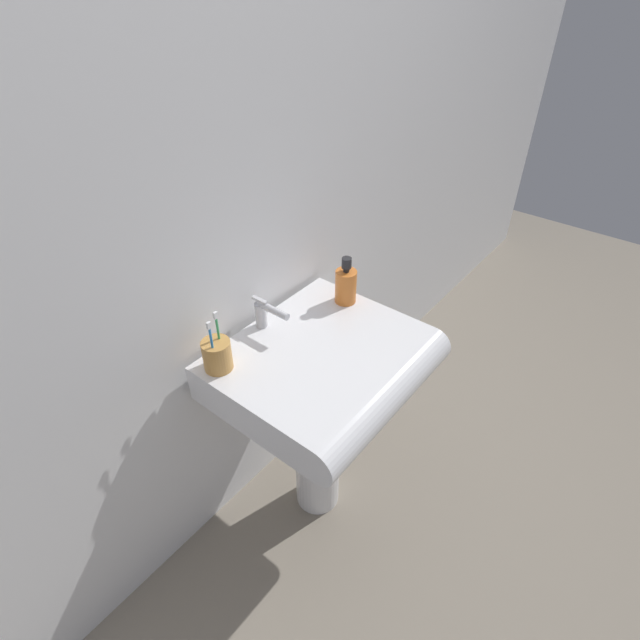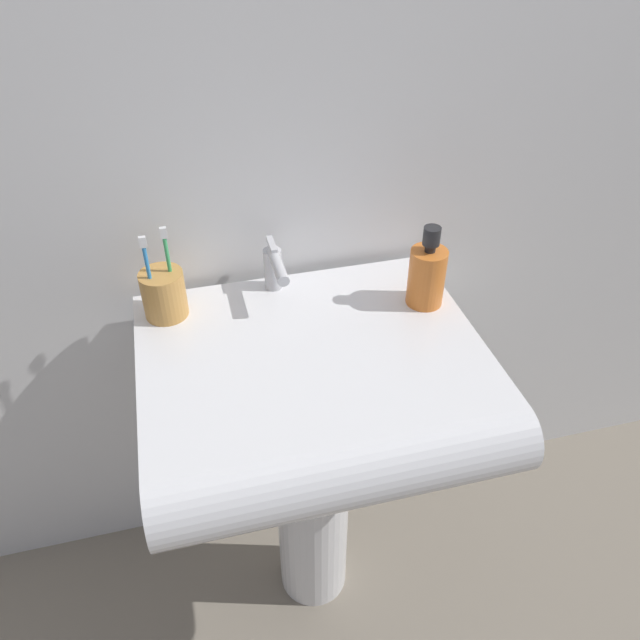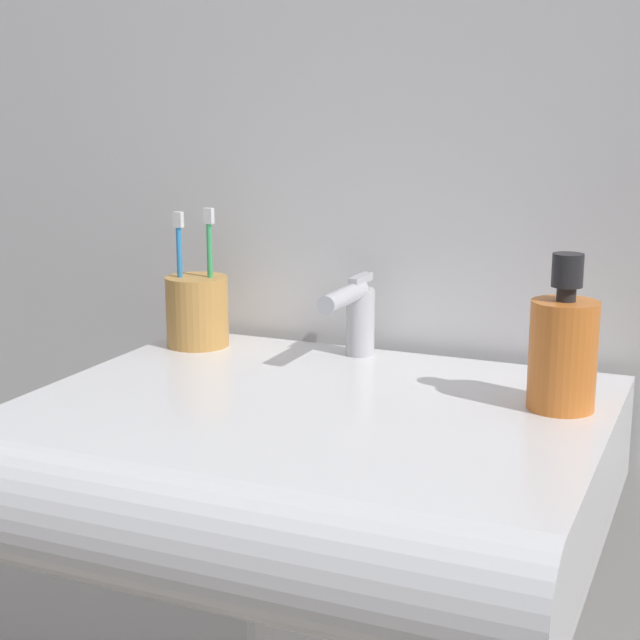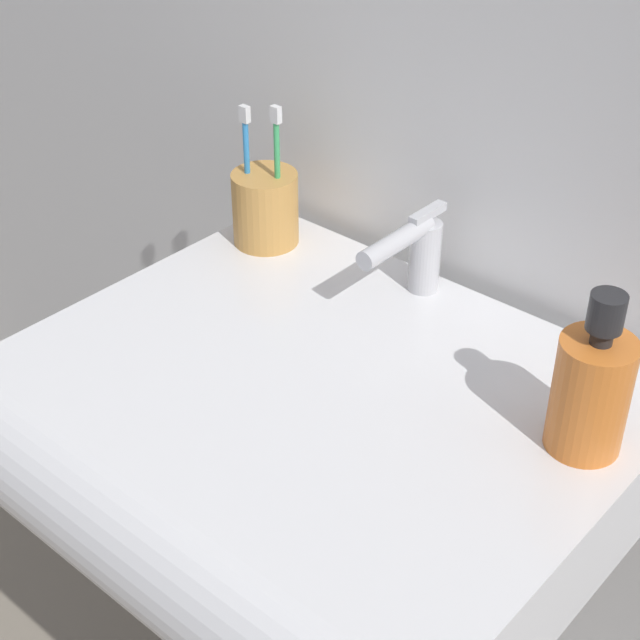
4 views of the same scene
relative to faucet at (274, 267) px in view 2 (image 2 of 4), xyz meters
name	(u,v)px [view 2 (image 2 of 4)]	position (x,y,z in m)	size (l,w,h in m)	color
ground_plane	(313,575)	(0.03, -0.18, -0.82)	(6.00, 6.00, 0.00)	gray
wall_back	(269,44)	(0.03, 0.10, 0.38)	(5.00, 0.05, 2.40)	white
sink_pedestal	(313,498)	(0.03, -0.18, -0.50)	(0.16, 0.16, 0.64)	white
sink_basin	(317,389)	(0.03, -0.23, -0.12)	(0.61, 0.53, 0.12)	white
faucet	(274,267)	(0.00, 0.00, 0.00)	(0.04, 0.14, 0.10)	silver
toothbrush_cup	(164,293)	(-0.21, -0.02, -0.01)	(0.08, 0.08, 0.18)	#D19347
soap_bottle	(427,275)	(0.27, -0.11, 0.01)	(0.07, 0.07, 0.16)	orange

